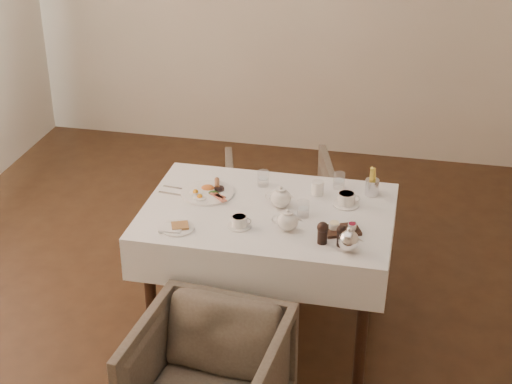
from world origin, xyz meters
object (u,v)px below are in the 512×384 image
object	(u,v)px
armchair_far	(279,208)
breakfast_plate	(208,192)
table	(268,229)
teapot_centre	(281,197)
armchair_near	(209,383)

from	to	relation	value
armchair_far	breakfast_plate	xyz separation A→B (m)	(-0.25, -0.73, 0.46)
table	teapot_centre	xyz separation A→B (m)	(0.06, 0.04, 0.18)
armchair_near	armchair_far	distance (m)	1.67
armchair_near	armchair_far	world-z (taller)	armchair_far
armchair_far	breakfast_plate	size ratio (longest dim) A/B	2.38
teapot_centre	breakfast_plate	bearing A→B (deg)	171.01
table	armchair_near	bearing A→B (deg)	-96.62
teapot_centre	armchair_near	bearing A→B (deg)	-99.96
table	breakfast_plate	bearing A→B (deg)	162.73
armchair_near	teapot_centre	distance (m)	1.03
armchair_near	breakfast_plate	size ratio (longest dim) A/B	2.34
table	armchair_far	xyz separation A→B (m)	(-0.09, 0.84, -0.33)
armchair_near	armchair_far	xyz separation A→B (m)	(0.00, 1.67, 0.01)
table	teapot_centre	size ratio (longest dim) A/B	8.48
armchair_near	teapot_centre	bearing A→B (deg)	85.52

